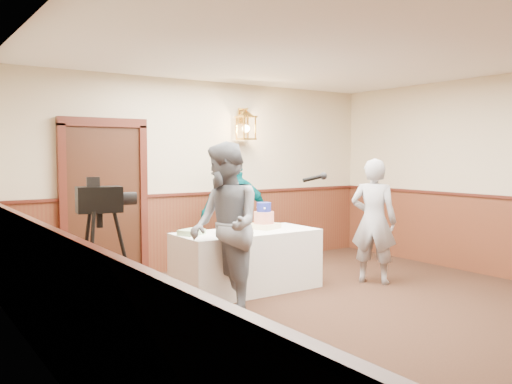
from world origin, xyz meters
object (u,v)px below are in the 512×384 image
sheet_cake_yellow (235,231)px  sheet_cake_green (191,232)px  tiered_cake (264,218)px  assistant_p (236,215)px  tv_camera_rig (101,283)px  baker (374,221)px  display_table (247,261)px  interviewer (225,227)px

sheet_cake_yellow → sheet_cake_green: (-0.47, 0.22, -0.01)m
tiered_cake → assistant_p: size_ratio=0.25×
sheet_cake_green → tv_camera_rig: bearing=-138.5°
baker → display_table: bearing=37.3°
baker → assistant_p: 1.92m
tiered_cake → sheet_cake_yellow: 0.60m
display_table → sheet_cake_green: 0.83m
sheet_cake_yellow → baker: size_ratio=0.23×
tiered_cake → sheet_cake_yellow: bearing=-161.2°
tiered_cake → assistant_p: (0.08, 0.80, -0.03)m
assistant_p → baker: bearing=151.0°
interviewer → assistant_p: interviewer is taller
assistant_p → tv_camera_rig: size_ratio=1.18×
sheet_cake_green → interviewer: bearing=-86.5°
display_table → assistant_p: 1.07m
assistant_p → sheet_cake_green: bearing=56.5°
sheet_cake_green → baker: 2.43m
tiered_cake → baker: 1.46m
tv_camera_rig → display_table: bearing=37.9°
display_table → baker: size_ratio=1.09×
interviewer → tv_camera_rig: size_ratio=1.28×
tiered_cake → tv_camera_rig: 2.91m
interviewer → tv_camera_rig: interviewer is taller
sheet_cake_green → assistant_p: size_ratio=0.16×
interviewer → baker: (2.28, -0.01, -0.10)m
tiered_cake → baker: (1.30, -0.68, -0.06)m
display_table → assistant_p: assistant_p is taller
tv_camera_rig → sheet_cake_yellow: bearing=38.5°
baker → tv_camera_rig: size_ratio=1.14×
baker → assistant_p: size_ratio=0.97×
sheet_cake_yellow → interviewer: size_ratio=0.21×
sheet_cake_yellow → sheet_cake_green: sheet_cake_yellow is taller
sheet_cake_green → tv_camera_rig: tv_camera_rig is taller
sheet_cake_green → assistant_p: 1.35m
baker → assistant_p: assistant_p is taller
sheet_cake_yellow → sheet_cake_green: bearing=154.5°
display_table → tv_camera_rig: (-2.27, -1.26, 0.27)m
interviewer → assistant_p: bearing=157.2°
display_table → tv_camera_rig: bearing=-150.9°
sheet_cake_green → baker: bearing=-17.0°
display_table → tiered_cake: (0.31, 0.08, 0.51)m
tiered_cake → tv_camera_rig: tv_camera_rig is taller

